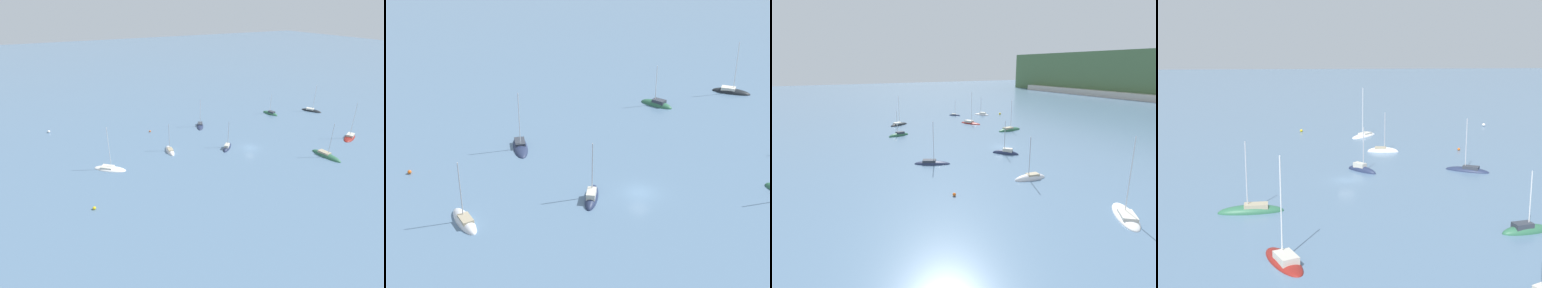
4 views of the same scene
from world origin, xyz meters
TOP-DOWN VIEW (x-y plane):
  - ground_plane at (0.00, 0.00)m, footprint 600.00×600.00m
  - sailboat_2 at (-24.58, -19.92)m, footprint 3.45×6.68m
  - sailboat_4 at (-31.48, 8.33)m, footprint 8.57×5.82m
  - sailboat_5 at (21.20, -8.63)m, footprint 2.80×6.47m
  - sailboat_6 at (-15.06, 13.53)m, footprint 3.18×8.85m
  - sailboat_7 at (4.64, -21.26)m, footprint 5.55×7.69m
  - sailboat_8 at (5.82, -3.01)m, footprint 5.69×5.40m
  - sailboat_9 at (38.48, -6.36)m, footprint 8.23×7.48m
  - mooring_buoy_0 at (45.06, 8.29)m, footprint 0.67×0.67m
  - mooring_buoy_1 at (21.33, -24.23)m, footprint 0.56×0.56m
  - mooring_buoy_3 at (50.18, -38.54)m, footprint 0.81×0.81m

SIDE VIEW (x-z plane):
  - ground_plane at x=0.00m, z-range 0.00..0.00m
  - sailboat_5 at x=21.20m, z-range -4.41..4.54m
  - sailboat_6 at x=-15.06m, z-range -5.18..5.34m
  - sailboat_9 at x=38.48m, z-range -5.83..6.01m
  - sailboat_7 at x=4.64m, z-range -4.80..4.99m
  - sailboat_2 at x=-24.58m, z-range -4.06..4.25m
  - sailboat_8 at x=5.82m, z-range -4.20..4.46m
  - sailboat_4 at x=-31.48m, z-range -5.73..6.03m
  - mooring_buoy_1 at x=21.33m, z-range 0.00..0.56m
  - mooring_buoy_0 at x=45.06m, z-range 0.00..0.67m
  - mooring_buoy_3 at x=50.18m, z-range 0.00..0.81m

